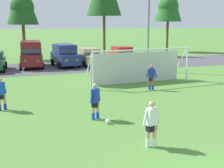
# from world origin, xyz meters

# --- Properties ---
(ground_plane) EXTENTS (400.00, 400.00, 0.00)m
(ground_plane) POSITION_xyz_m (0.00, 15.00, 0.00)
(ground_plane) COLOR #518438
(parking_lot_strip) EXTENTS (52.00, 8.40, 0.01)m
(parking_lot_strip) POSITION_xyz_m (0.00, 24.02, 0.00)
(parking_lot_strip) COLOR #4C4C51
(parking_lot_strip) RESTS_ON ground
(soccer_ball) EXTENTS (0.22, 0.22, 0.22)m
(soccer_ball) POSITION_xyz_m (-1.00, 6.51, 0.11)
(soccer_ball) COLOR white
(soccer_ball) RESTS_ON ground
(soccer_goal) EXTENTS (7.51, 2.33, 2.57)m
(soccer_goal) POSITION_xyz_m (3.94, 14.22, 1.29)
(soccer_goal) COLOR white
(soccer_goal) RESTS_ON ground
(player_striker_near) EXTENTS (0.53, 0.62, 1.64)m
(player_striker_near) POSITION_xyz_m (-5.24, 10.24, 0.82)
(player_striker_near) COLOR tan
(player_striker_near) RESTS_ON ground
(player_midfield_center) EXTENTS (0.64, 0.52, 1.64)m
(player_midfield_center) POSITION_xyz_m (-1.32, 7.28, 0.82)
(player_midfield_center) COLOR tan
(player_midfield_center) RESTS_ON ground
(player_defender_far) EXTENTS (0.75, 0.34, 1.64)m
(player_defender_far) POSITION_xyz_m (-0.38, 3.70, 0.82)
(player_defender_far) COLOR tan
(player_defender_far) RESTS_ON ground
(player_winger_left) EXTENTS (0.66, 0.48, 1.64)m
(player_winger_left) POSITION_xyz_m (3.82, 11.87, 0.82)
(player_winger_left) COLOR #936B4C
(player_winger_left) RESTS_ON ground
(parked_car_slot_left) EXTENTS (2.47, 4.94, 2.52)m
(parked_car_slot_left) POSITION_xyz_m (-2.45, 24.95, 1.34)
(parked_car_slot_left) COLOR maroon
(parked_car_slot_left) RESTS_ON ground
(parked_car_slot_center_left) EXTENTS (2.39, 4.72, 2.16)m
(parked_car_slot_center_left) POSITION_xyz_m (0.75, 24.47, 1.11)
(parked_car_slot_center_left) COLOR navy
(parked_car_slot_center_left) RESTS_ON ground
(parked_car_slot_center) EXTENTS (2.09, 4.23, 1.72)m
(parked_car_slot_center) POSITION_xyz_m (3.26, 24.47, 0.88)
(parked_car_slot_center) COLOR tan
(parked_car_slot_center) RESTS_ON ground
(parked_car_slot_center_right) EXTENTS (2.23, 4.30, 1.72)m
(parked_car_slot_center_right) POSITION_xyz_m (7.14, 25.14, 0.88)
(parked_car_slot_center_right) COLOR red
(parked_car_slot_center_right) RESTS_ON ground
(tree_mid_left) EXTENTS (3.63, 3.63, 9.67)m
(tree_mid_left) POSITION_xyz_m (-2.55, 32.11, 6.64)
(tree_mid_left) COLOR brown
(tree_mid_left) RESTS_ON ground
(tree_mid_right) EXTENTS (3.99, 3.99, 10.63)m
(tree_mid_right) POSITION_xyz_m (18.25, 34.83, 7.31)
(tree_mid_right) COLOR brown
(tree_mid_right) RESTS_ON ground
(street_lamp) EXTENTS (2.00, 0.32, 7.53)m
(street_lamp) POSITION_xyz_m (7.24, 18.91, 3.90)
(street_lamp) COLOR slate
(street_lamp) RESTS_ON ground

